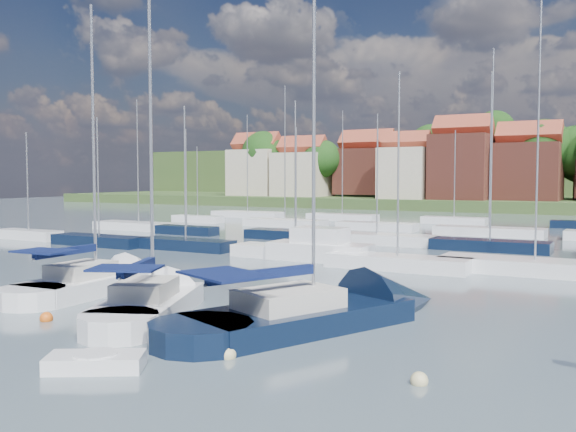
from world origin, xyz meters
The scene contains 10 objects.
ground centered at (0.00, 40.00, 0.00)m, with size 260.00×260.00×0.00m, color #495963.
sailboat_left centered at (-9.77, 4.97, 0.36)m, with size 3.62×11.24×15.07m.
sailboat_centre centered at (-4.16, 2.31, 0.36)m, with size 6.93×11.05×14.73m.
sailboat_navy centered at (3.38, 4.12, 0.35)m, with size 8.56×13.82×18.60m.
tender centered at (-0.19, -5.10, 0.23)m, with size 3.04×2.56×0.60m.
buoy_c centered at (-6.67, -1.40, 0.00)m, with size 0.51×0.51×0.51m, color #D85914.
buoy_d centered at (2.48, -2.18, 0.00)m, with size 0.53×0.53×0.53m, color beige.
buoy_e centered at (2.52, 7.37, 0.00)m, with size 0.52×0.52×0.52m, color #D85914.
buoy_f centered at (8.48, -1.72, 0.00)m, with size 0.49×0.49×0.49m, color beige.
marina_field centered at (1.91, 35.15, 0.43)m, with size 79.62×41.41×15.93m.
Camera 1 is at (13.73, -18.43, 5.66)m, focal length 40.00 mm.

